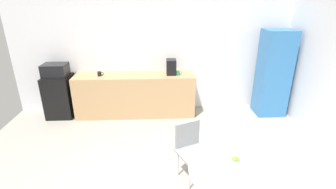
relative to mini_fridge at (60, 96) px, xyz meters
name	(u,v)px	position (x,y,z in m)	size (l,w,h in m)	color
wall_back	(152,52)	(2.00, 0.35, 0.85)	(6.00, 0.10, 2.60)	silver
counter_block	(135,95)	(1.61, 0.00, 0.00)	(2.52, 0.60, 0.90)	tan
mini_fridge	(60,96)	(0.00, 0.00, 0.00)	(0.54, 0.54, 0.90)	black
microwave	(55,70)	(0.00, 0.00, 0.58)	(0.48, 0.38, 0.26)	black
locker_cabinet	(273,74)	(4.55, -0.10, 0.46)	(0.60, 0.50, 1.83)	#3372B2
round_table	(235,181)	(2.90, -2.94, 0.16)	(1.02, 1.02, 0.76)	silver
chair_gray	(190,144)	(2.52, -2.09, 0.07)	(0.55, 0.55, 0.83)	silver
fruit_bowl	(236,162)	(2.90, -2.89, 0.36)	(0.21, 0.21, 0.11)	silver
mug_white	(178,73)	(2.52, -0.07, 0.50)	(0.13, 0.08, 0.09)	#338C59
mug_green	(100,74)	(0.90, -0.04, 0.50)	(0.13, 0.08, 0.09)	black
coffee_maker	(171,67)	(2.38, 0.00, 0.61)	(0.20, 0.24, 0.32)	black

